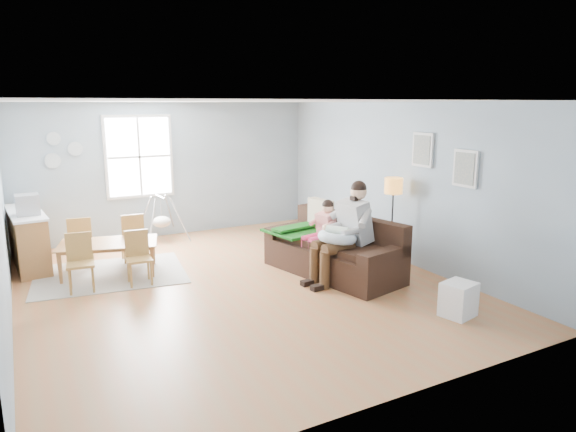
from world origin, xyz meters
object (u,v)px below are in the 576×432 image
monitor (27,205)px  baby_swing (162,221)px  father (345,229)px  chair_sw (80,259)px  floor_lamp (393,193)px  chair_nw (81,239)px  dining_table (109,259)px  sofa (336,253)px  storage_cube (458,300)px  chair_se (138,255)px  chair_ne (133,235)px  toddler (323,224)px  counter (28,239)px

monitor → baby_swing: monitor is taller
father → chair_sw: father is taller
father → chair_sw: 3.93m
floor_lamp → chair_nw: (-4.65, 2.26, -0.74)m
dining_table → baby_swing: (1.28, 1.68, 0.14)m
floor_lamp → monitor: (-5.38, 2.42, -0.11)m
sofa → dining_table: sofa is taller
sofa → chair_nw: size_ratio=2.83×
chair_sw → chair_nw: size_ratio=0.98×
storage_cube → chair_sw: size_ratio=0.56×
chair_sw → chair_se: 0.82m
chair_se → chair_ne: size_ratio=0.95×
sofa → toddler: (-0.13, 0.19, 0.46)m
toddler → counter: bearing=148.9°
storage_cube → monitor: (-4.70, 4.57, 0.88)m
father → chair_se: bearing=154.0°
chair_sw → father: bearing=-22.2°
chair_ne → monitor: monitor is taller
floor_lamp → chair_sw: floor_lamp is taller
sofa → father: (-0.07, -0.35, 0.49)m
toddler → counter: (-4.18, 2.52, -0.31)m
chair_sw → counter: (-0.62, 1.59, 0.01)m
father → chair_nw: (-3.48, 2.59, -0.33)m
chair_nw → chair_ne: 0.82m
dining_table → chair_nw: bearing=134.1°
chair_sw → chair_ne: size_ratio=0.98×
chair_ne → sofa: bearing=-38.1°
counter → chair_ne: bearing=-20.0°
toddler → chair_sw: bearing=165.3°
father → floor_lamp: size_ratio=1.04×
chair_se → monitor: size_ratio=2.29×
dining_table → chair_se: size_ratio=1.85×
chair_ne → monitor: (-1.54, 0.26, 0.63)m
sofa → chair_se: bearing=160.4°
chair_sw → chair_nw: 1.12m
toddler → chair_se: bearing=163.2°
dining_table → father: bearing=-17.1°
floor_lamp → chair_se: 4.19m
father → storage_cube: father is taller
dining_table → storage_cube: bearing=-31.2°
father → storage_cube: (0.50, -1.83, -0.59)m
father → dining_table: father is taller
counter → toddler: bearing=-31.1°
chair_ne → floor_lamp: bearing=-29.4°
father → monitor: 5.03m
counter → monitor: (0.04, -0.32, 0.63)m
chair_sw → sofa: bearing=-17.0°
toddler → counter: toddler is taller
chair_se → baby_swing: 2.48m
chair_se → chair_nw: 1.39m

